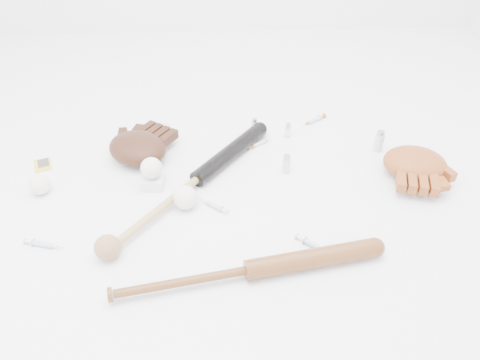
{
  "coord_description": "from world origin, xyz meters",
  "views": [
    {
      "loc": [
        -0.0,
        -1.27,
        1.09
      ],
      "look_at": [
        0.05,
        -0.01,
        0.06
      ],
      "focal_mm": 35.0,
      "sensor_mm": 36.0,
      "label": 1
    }
  ],
  "objects_px": {
    "bat_dark": "(198,179)",
    "glove_dark": "(137,148)",
    "pedestal": "(153,181)",
    "bat_wood": "(248,270)"
  },
  "relations": [
    {
      "from": "bat_wood",
      "to": "pedestal",
      "type": "height_order",
      "value": "bat_wood"
    },
    {
      "from": "bat_dark",
      "to": "glove_dark",
      "type": "height_order",
      "value": "glove_dark"
    },
    {
      "from": "bat_wood",
      "to": "glove_dark",
      "type": "bearing_deg",
      "value": 112.75
    },
    {
      "from": "bat_dark",
      "to": "pedestal",
      "type": "xyz_separation_m",
      "value": [
        -0.16,
        0.0,
        -0.01
      ]
    },
    {
      "from": "bat_dark",
      "to": "pedestal",
      "type": "height_order",
      "value": "bat_dark"
    },
    {
      "from": "bat_wood",
      "to": "bat_dark",
      "type": "bearing_deg",
      "value": 99.83
    },
    {
      "from": "bat_dark",
      "to": "pedestal",
      "type": "relative_size",
      "value": 10.88
    },
    {
      "from": "pedestal",
      "to": "bat_wood",
      "type": "bearing_deg",
      "value": -53.52
    },
    {
      "from": "bat_wood",
      "to": "glove_dark",
      "type": "xyz_separation_m",
      "value": [
        -0.39,
        0.6,
        0.02
      ]
    },
    {
      "from": "glove_dark",
      "to": "bat_wood",
      "type": "bearing_deg",
      "value": -22.73
    }
  ]
}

